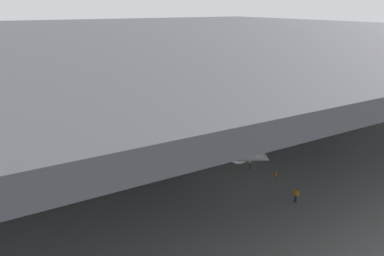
# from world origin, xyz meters

# --- Properties ---
(ground_plane) EXTENTS (110.00, 110.00, 0.00)m
(ground_plane) POSITION_xyz_m (0.00, 0.00, 0.00)
(ground_plane) COLOR slate
(hangar_structure) EXTENTS (121.00, 99.00, 14.67)m
(hangar_structure) POSITION_xyz_m (-0.06, 13.74, 14.05)
(hangar_structure) COLOR #4C4F54
(hangar_structure) RESTS_ON ground_plane
(airplane_main) EXTENTS (38.15, 39.65, 12.30)m
(airplane_main) POSITION_xyz_m (1.45, -0.24, 3.61)
(airplane_main) COLOR white
(airplane_main) RESTS_ON ground_plane
(boarding_stairs) EXTENTS (4.40, 1.61, 4.83)m
(boarding_stairs) POSITION_xyz_m (2.39, -11.19, 0.75)
(boarding_stairs) COLOR slate
(boarding_stairs) RESTS_ON ground_plane
(crew_worker_near_nose) EXTENTS (0.26, 0.55, 1.57)m
(crew_worker_near_nose) POSITION_xyz_m (3.02, -23.19, 0.89)
(crew_worker_near_nose) COLOR #232838
(crew_worker_near_nose) RESTS_ON ground_plane
(crew_worker_by_stairs) EXTENTS (0.41, 0.42, 1.72)m
(crew_worker_by_stairs) POSITION_xyz_m (3.80, -15.02, 0.99)
(crew_worker_by_stairs) COLOR #232838
(crew_worker_by_stairs) RESTS_ON ground_plane
(traffic_cone_orange) EXTENTS (0.36, 0.36, 0.60)m
(traffic_cone_orange) POSITION_xyz_m (5.35, -17.94, 0.29)
(traffic_cone_orange) COLOR black
(traffic_cone_orange) RESTS_ON ground_plane
(baggage_tug) EXTENTS (1.71, 2.41, 0.90)m
(baggage_tug) POSITION_xyz_m (6.86, 10.92, 0.53)
(baggage_tug) COLOR yellow
(baggage_tug) RESTS_ON ground_plane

